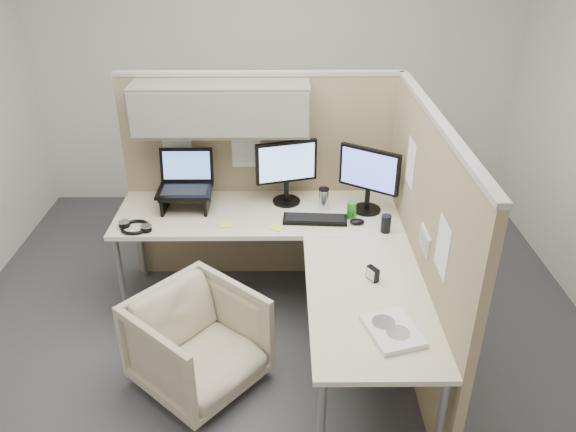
{
  "coord_description": "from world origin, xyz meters",
  "views": [
    {
      "loc": [
        0.07,
        -2.96,
        2.58
      ],
      "look_at": [
        0.1,
        0.25,
        0.85
      ],
      "focal_mm": 35.0,
      "sensor_mm": 36.0,
      "label": 1
    }
  ],
  "objects_px": {
    "monitor_left": "(286,167)",
    "keyboard": "(315,219)",
    "desk": "(292,247)",
    "office_chair": "(198,339)"
  },
  "relations": [
    {
      "from": "office_chair",
      "to": "keyboard",
      "type": "xyz_separation_m",
      "value": [
        0.73,
        0.75,
        0.4
      ]
    },
    {
      "from": "desk",
      "to": "monitor_left",
      "type": "bearing_deg",
      "value": 93.33
    },
    {
      "from": "office_chair",
      "to": "keyboard",
      "type": "distance_m",
      "value": 1.12
    },
    {
      "from": "monitor_left",
      "to": "keyboard",
      "type": "distance_m",
      "value": 0.43
    },
    {
      "from": "desk",
      "to": "office_chair",
      "type": "distance_m",
      "value": 0.82
    },
    {
      "from": "keyboard",
      "to": "office_chair",
      "type": "bearing_deg",
      "value": -130.21
    },
    {
      "from": "desk",
      "to": "monitor_left",
      "type": "relative_size",
      "value": 4.29
    },
    {
      "from": "desk",
      "to": "office_chair",
      "type": "height_order",
      "value": "desk"
    },
    {
      "from": "desk",
      "to": "office_chair",
      "type": "relative_size",
      "value": 2.94
    },
    {
      "from": "monitor_left",
      "to": "desk",
      "type": "bearing_deg",
      "value": -102.58
    }
  ]
}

